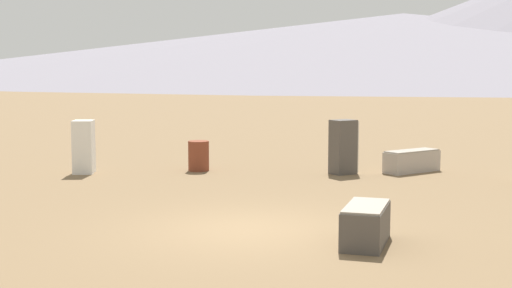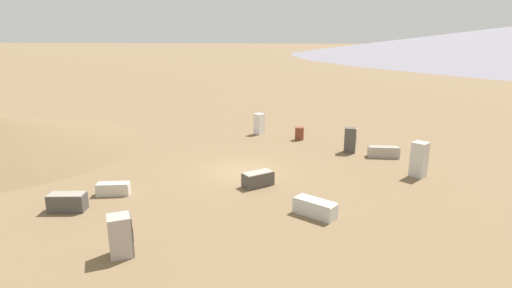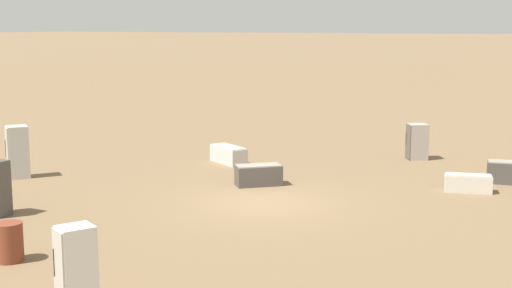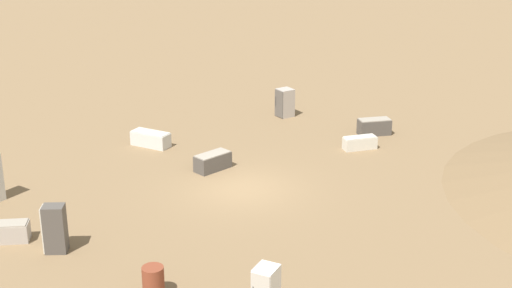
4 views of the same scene
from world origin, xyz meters
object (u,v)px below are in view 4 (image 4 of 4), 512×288
Objects in this scene: discarded_fridge_3 at (55,229)px; discarded_fridge_5 at (285,103)px; discarded_fridge_6 at (151,139)px; rusty_barrel at (153,281)px; discarded_fridge_4 at (360,143)px; discarded_fridge_8 at (374,127)px; discarded_fridge_1 at (213,162)px; discarded_fridge_2 at (0,232)px.

discarded_fridge_3 is 1.11× the size of discarded_fridge_5.
discarded_fridge_6 is 13.07m from rusty_barrel.
discarded_fridge_4 is 5.97m from discarded_fridge_5.
discarded_fridge_4 is 2.27m from discarded_fridge_8.
discarded_fridge_4 is at bearing -37.91° from discarded_fridge_8.
discarded_fridge_1 is 10.03m from rusty_barrel.
discarded_fridge_6 is at bearing -11.17° from discarded_fridge_3.
discarded_fridge_5 is at bearing 16.35° from discarded_fridge_4.
discarded_fridge_5 is 1.58× the size of rusty_barrel.
rusty_barrel reaches higher than discarded_fridge_8.
discarded_fridge_8 is at bearing 126.78° from discarded_fridge_6.
discarded_fridge_1 is 0.83× the size of discarded_fridge_6.
discarded_fridge_2 is (6.63, -6.73, -0.03)m from discarded_fridge_1.
discarded_fridge_5 reaches higher than discarded_fridge_6.
discarded_fridge_3 is 16.86m from discarded_fridge_5.
discarded_fridge_6 is 2.10× the size of rusty_barrel.
discarded_fridge_4 is at bearing 148.92° from rusty_barrel.
discarded_fridge_3 reaches higher than discarded_fridge_8.
discarded_fridge_3 is (0.68, 2.08, 0.48)m from discarded_fridge_2.
discarded_fridge_2 is 2.25m from discarded_fridge_3.
discarded_fridge_3 is 1.76× the size of rusty_barrel.
discarded_fridge_6 is 1.18× the size of discarded_fridge_8.
discarded_fridge_8 is at bearing -47.86° from discarded_fridge_3.
discarded_fridge_2 is at bearing -64.65° from discarded_fridge_8.
discarded_fridge_8 is (-2.06, 0.95, 0.10)m from discarded_fridge_4.
discarded_fridge_2 is at bearing -90.17° from discarded_fridge_1.
discarded_fridge_4 is at bearing -50.91° from discarded_fridge_3.
discarded_fridge_5 is 7.87m from discarded_fridge_6.
rusty_barrel is at bearing -127.36° from discarded_fridge_2.
discarded_fridge_3 is 15.01m from discarded_fridge_4.
discarded_fridge_8 reaches higher than discarded_fridge_2.
discarded_fridge_6 is (-0.29, -9.66, 0.05)m from discarded_fridge_4.
discarded_fridge_2 is at bearing 111.25° from discarded_fridge_5.
discarded_fridge_2 reaches higher than discarded_fridge_4.
discarded_fridge_1 is 0.99× the size of discarded_fridge_3.
discarded_fridge_6 is at bearing -171.00° from rusty_barrel.
discarded_fridge_6 is at bearing -27.73° from discarded_fridge_2.
discarded_fridge_4 is 14.74m from rusty_barrel.
discarded_fridge_4 is 9.66m from discarded_fridge_6.
discarded_fridge_8 is 1.78× the size of rusty_barrel.
discarded_fridge_3 reaches higher than discarded_fridge_4.
discarded_fridge_4 is (-9.28, 13.30, -0.04)m from discarded_fridge_2.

